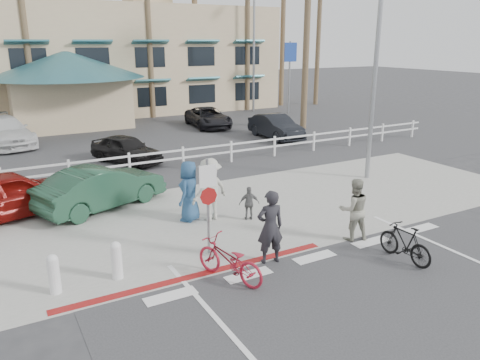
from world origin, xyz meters
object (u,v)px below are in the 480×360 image
bike_black (405,243)px  car_red_compact (9,194)px  car_white_sedan (101,187)px  bike_red (229,260)px  sign_post (208,202)px

bike_black → car_red_compact: car_red_compact is taller
car_white_sedan → car_red_compact: 2.82m
car_red_compact → bike_black: bearing=-150.5°
car_white_sedan → car_red_compact: car_red_compact is taller
bike_red → bike_black: bearing=142.1°
bike_black → car_white_sedan: 9.73m
car_white_sedan → bike_red: bearing=170.9°
sign_post → car_white_sedan: size_ratio=0.66×
bike_red → bike_black: (4.41, -1.28, -0.02)m
bike_black → car_white_sedan: size_ratio=0.37×
car_red_compact → bike_red: bearing=-165.7°
bike_black → car_white_sedan: car_white_sedan is taller
bike_black → car_red_compact: bearing=-46.3°
sign_post → bike_black: size_ratio=1.77×
bike_red → bike_black: bike_red is taller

